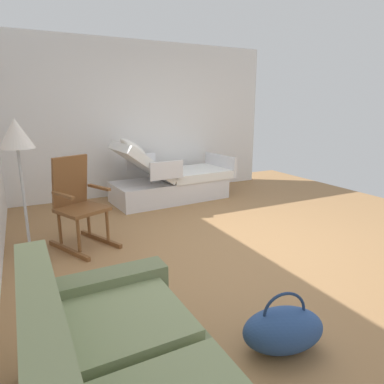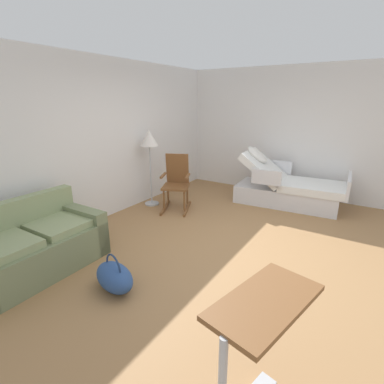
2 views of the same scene
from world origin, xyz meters
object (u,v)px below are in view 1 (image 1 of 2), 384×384
object	(u,v)px
floor_lamp	(17,144)
duffel_bag	(283,329)
hospital_bed	(170,182)
rocking_chair	(78,204)

from	to	relation	value
floor_lamp	duffel_bag	xyz separation A→B (m)	(-2.35, -1.45, -1.07)
hospital_bed	duffel_bag	bearing A→B (deg)	167.85
floor_lamp	duffel_bag	world-z (taller)	floor_lamp
hospital_bed	rocking_chair	size ratio (longest dim) A/B	2.03
rocking_chair	floor_lamp	size ratio (longest dim) A/B	0.71
rocking_chair	duffel_bag	size ratio (longest dim) A/B	1.69
floor_lamp	duffel_bag	distance (m)	2.96
duffel_bag	rocking_chair	bearing A→B (deg)	20.34
floor_lamp	rocking_chair	bearing A→B (deg)	-79.41
rocking_chair	duffel_bag	xyz separation A→B (m)	(-2.45, -0.91, -0.35)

